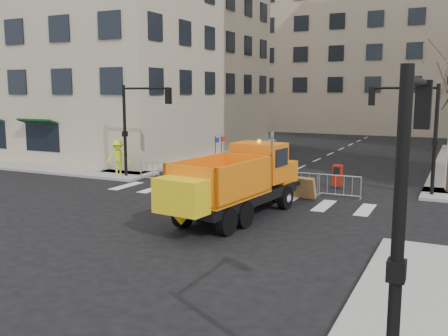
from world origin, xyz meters
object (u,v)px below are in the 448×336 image
at_px(cop_b, 258,184).
at_px(newspaper_box, 337,175).
at_px(cop_a, 263,183).
at_px(cop_c, 277,184).
at_px(plow_truck, 235,181).
at_px(worker, 118,157).

bearing_deg(cop_b, newspaper_box, -106.82).
bearing_deg(cop_a, cop_c, 175.67).
bearing_deg(cop_b, cop_a, -119.88).
distance_m(plow_truck, cop_a, 3.60).
bearing_deg(plow_truck, cop_c, -1.36).
bearing_deg(worker, cop_b, -50.94).
height_order(cop_c, newspaper_box, cop_c).
xyz_separation_m(plow_truck, cop_c, (0.50, 3.55, -0.69)).
xyz_separation_m(worker, newspaper_box, (12.62, 1.97, -0.48)).
distance_m(cop_c, newspaper_box, 4.78).
relative_size(plow_truck, cop_c, 5.37).
relative_size(cop_a, cop_b, 1.01).
bearing_deg(newspaper_box, cop_b, -112.80).
height_order(plow_truck, worker, plow_truck).
relative_size(cop_b, cop_c, 0.98).
bearing_deg(cop_a, cop_b, 41.85).
distance_m(plow_truck, newspaper_box, 8.35).
bearing_deg(newspaper_box, worker, -165.09).
distance_m(plow_truck, cop_c, 3.65).
bearing_deg(cop_c, cop_a, -39.44).
bearing_deg(cop_a, worker, -20.03).
height_order(plow_truck, cop_c, plow_truck).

